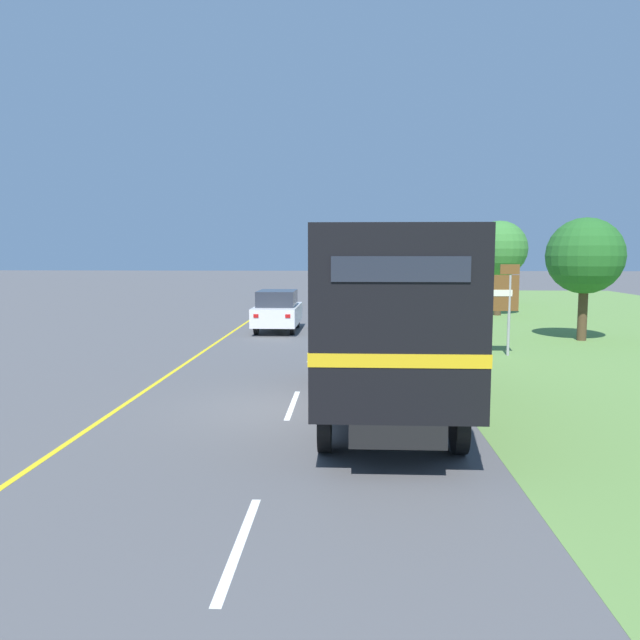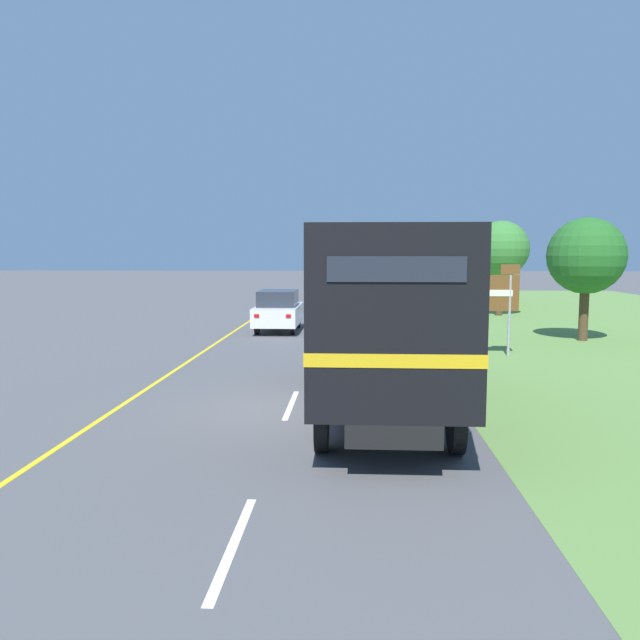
{
  "view_description": "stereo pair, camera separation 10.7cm",
  "coord_description": "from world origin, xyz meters",
  "px_view_note": "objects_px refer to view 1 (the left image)",
  "views": [
    {
      "loc": [
        1.26,
        -12.99,
        3.34
      ],
      "look_at": [
        0.3,
        6.62,
        1.2
      ],
      "focal_mm": 35.0,
      "sensor_mm": 36.0,
      "label": 1
    },
    {
      "loc": [
        1.36,
        -12.98,
        3.34
      ],
      "look_at": [
        0.3,
        6.62,
        1.2
      ],
      "focal_mm": 35.0,
      "sensor_mm": 36.0,
      "label": 2
    }
  ],
  "objects_px": {
    "lead_car_black_ahead": "(363,290)",
    "highway_sign": "(490,296)",
    "roadside_tree_near": "(585,256)",
    "roadside_tree_far": "(490,258)",
    "lead_car_white": "(278,310)",
    "delineator_post": "(479,385)",
    "horse_trailer_truck": "(385,315)",
    "roadside_tree_mid": "(499,249)"
  },
  "relations": [
    {
      "from": "highway_sign",
      "to": "roadside_tree_near",
      "type": "height_order",
      "value": "roadside_tree_near"
    },
    {
      "from": "lead_car_black_ahead",
      "to": "roadside_tree_near",
      "type": "distance_m",
      "value": 17.48
    },
    {
      "from": "lead_car_black_ahead",
      "to": "roadside_tree_far",
      "type": "relative_size",
      "value": 0.97
    },
    {
      "from": "highway_sign",
      "to": "delineator_post",
      "type": "bearing_deg",
      "value": -103.76
    },
    {
      "from": "highway_sign",
      "to": "horse_trailer_truck",
      "type": "bearing_deg",
      "value": -116.56
    },
    {
      "from": "horse_trailer_truck",
      "to": "roadside_tree_near",
      "type": "relative_size",
      "value": 1.83
    },
    {
      "from": "highway_sign",
      "to": "roadside_tree_mid",
      "type": "height_order",
      "value": "roadside_tree_mid"
    },
    {
      "from": "highway_sign",
      "to": "roadside_tree_near",
      "type": "distance_m",
      "value": 5.81
    },
    {
      "from": "horse_trailer_truck",
      "to": "lead_car_white",
      "type": "height_order",
      "value": "horse_trailer_truck"
    },
    {
      "from": "lead_car_black_ahead",
      "to": "roadside_tree_mid",
      "type": "xyz_separation_m",
      "value": [
        7.0,
        -5.9,
        2.5
      ]
    },
    {
      "from": "highway_sign",
      "to": "roadside_tree_near",
      "type": "bearing_deg",
      "value": 40.59
    },
    {
      "from": "horse_trailer_truck",
      "to": "lead_car_white",
      "type": "bearing_deg",
      "value": 105.62
    },
    {
      "from": "lead_car_black_ahead",
      "to": "lead_car_white",
      "type": "bearing_deg",
      "value": -106.56
    },
    {
      "from": "lead_car_black_ahead",
      "to": "highway_sign",
      "type": "bearing_deg",
      "value": -79.14
    },
    {
      "from": "roadside_tree_mid",
      "to": "roadside_tree_far",
      "type": "relative_size",
      "value": 1.06
    },
    {
      "from": "roadside_tree_near",
      "to": "roadside_tree_mid",
      "type": "bearing_deg",
      "value": 95.85
    },
    {
      "from": "lead_car_black_ahead",
      "to": "roadside_tree_mid",
      "type": "height_order",
      "value": "roadside_tree_mid"
    },
    {
      "from": "horse_trailer_truck",
      "to": "lead_car_black_ahead",
      "type": "xyz_separation_m",
      "value": [
        0.12,
        26.66,
        -1.09
      ]
    },
    {
      "from": "lead_car_black_ahead",
      "to": "highway_sign",
      "type": "relative_size",
      "value": 1.54
    },
    {
      "from": "lead_car_black_ahead",
      "to": "delineator_post",
      "type": "distance_m",
      "value": 26.17
    },
    {
      "from": "highway_sign",
      "to": "roadside_tree_near",
      "type": "relative_size",
      "value": 0.64
    },
    {
      "from": "horse_trailer_truck",
      "to": "roadside_tree_mid",
      "type": "height_order",
      "value": "roadside_tree_mid"
    },
    {
      "from": "lead_car_black_ahead",
      "to": "highway_sign",
      "type": "xyz_separation_m",
      "value": [
        3.66,
        -19.09,
        0.93
      ]
    },
    {
      "from": "roadside_tree_far",
      "to": "delineator_post",
      "type": "relative_size",
      "value": 4.97
    },
    {
      "from": "roadside_tree_near",
      "to": "highway_sign",
      "type": "bearing_deg",
      "value": -139.41
    },
    {
      "from": "lead_car_black_ahead",
      "to": "highway_sign",
      "type": "distance_m",
      "value": 19.46
    },
    {
      "from": "highway_sign",
      "to": "roadside_tree_far",
      "type": "relative_size",
      "value": 0.63
    },
    {
      "from": "lead_car_black_ahead",
      "to": "delineator_post",
      "type": "relative_size",
      "value": 4.8
    },
    {
      "from": "horse_trailer_truck",
      "to": "delineator_post",
      "type": "relative_size",
      "value": 8.93
    },
    {
      "from": "lead_car_white",
      "to": "delineator_post",
      "type": "bearing_deg",
      "value": -65.7
    },
    {
      "from": "lead_car_white",
      "to": "delineator_post",
      "type": "height_order",
      "value": "lead_car_white"
    },
    {
      "from": "lead_car_black_ahead",
      "to": "roadside_tree_mid",
      "type": "relative_size",
      "value": 0.91
    },
    {
      "from": "lead_car_black_ahead",
      "to": "roadside_tree_near",
      "type": "relative_size",
      "value": 0.98
    },
    {
      "from": "horse_trailer_truck",
      "to": "roadside_tree_mid",
      "type": "relative_size",
      "value": 1.7
    },
    {
      "from": "roadside_tree_near",
      "to": "roadside_tree_far",
      "type": "height_order",
      "value": "roadside_tree_far"
    },
    {
      "from": "horse_trailer_truck",
      "to": "roadside_tree_near",
      "type": "bearing_deg",
      "value": 54.3
    },
    {
      "from": "horse_trailer_truck",
      "to": "delineator_post",
      "type": "xyz_separation_m",
      "value": [
        2.07,
        0.57,
        -1.57
      ]
    },
    {
      "from": "lead_car_white",
      "to": "delineator_post",
      "type": "xyz_separation_m",
      "value": [
        5.85,
        -12.96,
        -0.39
      ]
    },
    {
      "from": "roadside_tree_near",
      "to": "roadside_tree_far",
      "type": "bearing_deg",
      "value": 89.74
    },
    {
      "from": "highway_sign",
      "to": "roadside_tree_mid",
      "type": "bearing_deg",
      "value": 75.8
    },
    {
      "from": "horse_trailer_truck",
      "to": "roadside_tree_far",
      "type": "height_order",
      "value": "roadside_tree_far"
    },
    {
      "from": "roadside_tree_near",
      "to": "delineator_post",
      "type": "xyz_separation_m",
      "value": [
        -6.02,
        -10.7,
        -2.68
      ]
    }
  ]
}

